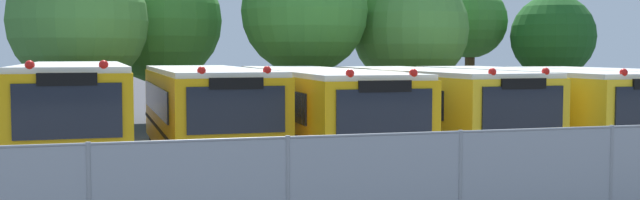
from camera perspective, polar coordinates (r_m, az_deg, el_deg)
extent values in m
plane|color=#38383D|center=(20.92, 4.12, -4.30)|extent=(160.00, 160.00, 0.00)
cube|color=#EAA80C|center=(19.45, -18.38, -0.85)|extent=(2.52, 10.03, 2.16)
cube|color=white|center=(19.39, -18.45, 2.51)|extent=(2.47, 9.83, 0.12)
cube|color=black|center=(14.52, -18.79, -5.91)|extent=(2.42, 0.20, 0.36)
cube|color=black|center=(14.42, -18.89, -0.82)|extent=(1.95, 0.09, 1.04)
cube|color=black|center=(19.73, -14.87, 0.28)|extent=(0.15, 7.79, 0.78)
cube|color=black|center=(19.79, -21.87, 0.15)|extent=(0.15, 7.79, 0.78)
cube|color=black|center=(19.48, -18.35, -2.11)|extent=(2.54, 10.13, 0.10)
sphere|color=red|center=(14.54, -16.36, 2.62)|extent=(0.18, 0.18, 0.18)
sphere|color=red|center=(14.59, -21.50, 2.52)|extent=(0.18, 0.18, 0.18)
cube|color=black|center=(14.38, -18.94, 1.52)|extent=(1.07, 0.10, 0.24)
cylinder|color=black|center=(15.98, -14.85, -5.08)|extent=(0.29, 1.00, 1.00)
cylinder|color=black|center=(16.04, -22.37, -5.20)|extent=(0.29, 1.00, 1.00)
cylinder|color=black|center=(22.71, -15.50, -2.52)|extent=(0.29, 1.00, 1.00)
cylinder|color=black|center=(22.76, -20.77, -2.62)|extent=(0.29, 1.00, 1.00)
cube|color=#EAA80C|center=(19.79, -8.87, -0.83)|extent=(2.61, 9.20, 2.02)
cube|color=white|center=(19.74, -8.90, 2.27)|extent=(2.56, 9.02, 0.12)
cube|color=black|center=(15.32, -6.40, -5.24)|extent=(2.54, 0.19, 0.36)
cube|color=black|center=(15.23, -6.46, -0.77)|extent=(2.04, 0.09, 0.97)
cube|color=black|center=(20.28, -5.46, 0.22)|extent=(0.13, 7.15, 0.73)
cube|color=black|center=(19.94, -12.60, 0.09)|extent=(0.13, 7.15, 0.73)
cube|color=black|center=(19.83, -8.86, -1.99)|extent=(2.63, 9.29, 0.10)
sphere|color=red|center=(15.50, -4.11, 2.31)|extent=(0.18, 0.18, 0.18)
sphere|color=red|center=(15.25, -9.13, 2.25)|extent=(0.18, 0.18, 0.18)
cube|color=black|center=(15.19, -6.47, 1.29)|extent=(1.12, 0.09, 0.24)
cylinder|color=black|center=(16.97, -3.63, -4.46)|extent=(0.29, 1.00, 1.00)
cylinder|color=black|center=(16.61, -11.08, -4.69)|extent=(0.29, 1.00, 1.00)
cylinder|color=black|center=(22.78, -7.08, -2.40)|extent=(0.29, 1.00, 1.00)
cylinder|color=black|center=(22.52, -12.63, -2.53)|extent=(0.29, 1.00, 1.00)
cube|color=#EAA80C|center=(20.31, -0.31, -0.74)|extent=(2.76, 11.17, 1.97)
cube|color=white|center=(20.25, -0.31, 2.21)|extent=(2.70, 10.95, 0.12)
cube|color=black|center=(15.05, 5.06, -5.39)|extent=(2.54, 0.22, 0.36)
cube|color=black|center=(14.96, 5.02, -0.97)|extent=(2.04, 0.11, 0.95)
cube|color=black|center=(20.92, 2.83, 0.25)|extent=(0.25, 8.67, 0.71)
cube|color=black|center=(20.30, -3.98, 0.14)|extent=(0.25, 8.67, 0.71)
cube|color=black|center=(20.34, -0.31, -1.85)|extent=(2.78, 11.28, 0.10)
sphere|color=red|center=(15.32, 7.23, 2.09)|extent=(0.18, 0.18, 0.18)
sphere|color=red|center=(14.86, 2.33, 2.07)|extent=(0.18, 0.18, 0.18)
cube|color=black|center=(14.92, 5.04, 1.06)|extent=(1.12, 0.11, 0.24)
cylinder|color=black|center=(16.80, 6.91, -4.56)|extent=(0.30, 1.01, 1.00)
cylinder|color=black|center=(16.13, -0.43, -4.88)|extent=(0.30, 1.01, 1.00)
cylinder|color=black|center=(24.28, 0.00, -2.00)|extent=(0.30, 1.01, 1.00)
cylinder|color=black|center=(23.82, -5.14, -2.12)|extent=(0.30, 1.01, 1.00)
cube|color=yellow|center=(21.27, 8.31, -0.59)|extent=(2.69, 9.69, 1.96)
cube|color=white|center=(21.22, 8.34, 2.21)|extent=(2.64, 9.50, 0.12)
cube|color=black|center=(17.10, 15.42, -4.42)|extent=(2.54, 0.21, 0.36)
cube|color=black|center=(17.02, 15.39, -0.55)|extent=(2.04, 0.10, 0.94)
cube|color=black|center=(22.09, 10.94, 0.35)|extent=(0.20, 7.52, 0.71)
cube|color=black|center=(21.01, 4.85, 0.24)|extent=(0.20, 7.52, 0.71)
cube|color=black|center=(21.30, 8.30, -1.65)|extent=(2.72, 9.79, 0.10)
sphere|color=red|center=(17.51, 17.02, 2.12)|extent=(0.18, 0.18, 0.18)
sphere|color=red|center=(16.77, 13.16, 2.12)|extent=(0.18, 0.18, 0.18)
cube|color=black|center=(16.99, 15.44, 1.23)|extent=(1.12, 0.10, 0.24)
cylinder|color=black|center=(18.92, 15.82, -3.75)|extent=(0.30, 1.01, 1.00)
cylinder|color=black|center=(17.82, 9.85, -4.12)|extent=(0.30, 1.01, 1.00)
cylinder|color=black|center=(24.53, 7.56, -1.97)|extent=(0.30, 1.01, 1.00)
cylinder|color=black|center=(23.69, 2.71, -2.14)|extent=(0.30, 1.01, 1.00)
cube|color=yellow|center=(22.91, 15.38, -0.41)|extent=(2.52, 11.05, 1.94)
cube|color=white|center=(22.86, 15.42, 2.17)|extent=(2.47, 10.83, 0.12)
cube|color=black|center=(23.79, 17.54, 0.45)|extent=(0.13, 8.60, 0.70)
cube|color=black|center=(22.56, 12.34, 0.37)|extent=(0.13, 8.60, 0.70)
cube|color=black|center=(22.94, 15.36, -1.38)|extent=(2.54, 11.16, 0.10)
sphere|color=red|center=(18.06, 22.39, 1.98)|extent=(0.18, 0.18, 0.18)
cylinder|color=black|center=(18.98, 18.97, -3.79)|extent=(0.29, 1.00, 1.00)
cylinder|color=black|center=(26.71, 13.22, -1.58)|extent=(0.29, 1.00, 1.00)
cylinder|color=black|center=(25.76, 9.08, -1.72)|extent=(0.29, 1.00, 1.00)
cube|color=yellow|center=(24.49, 22.08, -0.32)|extent=(2.74, 9.99, 1.92)
cube|color=white|center=(24.44, 22.14, 2.07)|extent=(2.69, 9.79, 0.12)
cube|color=black|center=(23.96, 19.20, 0.40)|extent=(0.20, 7.76, 0.69)
cube|color=black|center=(24.51, 22.06, -1.21)|extent=(2.77, 10.09, 0.10)
cylinder|color=black|center=(27.77, 19.96, -1.51)|extent=(0.30, 1.01, 1.00)
cylinder|color=black|center=(26.54, 15.95, -1.66)|extent=(0.30, 1.01, 1.00)
cylinder|color=#4C3823|center=(28.24, -18.05, -0.19)|extent=(0.32, 0.32, 2.17)
sphere|color=#478438|center=(28.21, -18.17, 5.82)|extent=(4.99, 4.99, 4.99)
sphere|color=#478438|center=(28.32, -18.70, 5.81)|extent=(3.12, 3.12, 3.12)
cylinder|color=#4C3823|center=(31.04, -12.20, 0.36)|extent=(0.33, 0.33, 2.30)
sphere|color=#387A2D|center=(31.02, -12.28, 6.00)|extent=(5.08, 5.08, 5.08)
sphere|color=#387A2D|center=(31.28, -11.46, 5.77)|extent=(3.86, 3.86, 3.86)
cylinder|color=#4C3823|center=(29.30, -1.19, 0.61)|extent=(0.34, 0.34, 2.67)
sphere|color=#387A2D|center=(29.31, -1.20, 6.91)|extent=(5.02, 5.02, 5.02)
cylinder|color=#4C3823|center=(31.25, 6.91, 0.21)|extent=(0.46, 0.46, 2.05)
sphere|color=#478438|center=(31.21, 6.95, 5.45)|extent=(4.88, 4.88, 4.88)
sphere|color=#478438|center=(31.31, 8.38, 5.63)|extent=(2.72, 2.72, 2.72)
cylinder|color=#4C3823|center=(35.06, 11.46, 1.37)|extent=(0.46, 0.46, 3.08)
sphere|color=#387A2D|center=(35.07, 11.52, 5.98)|extent=(3.40, 3.40, 3.40)
sphere|color=#387A2D|center=(35.10, 10.95, 5.62)|extent=(2.49, 2.49, 2.49)
cylinder|color=#4C3823|center=(34.57, 17.46, 0.54)|extent=(0.39, 0.39, 2.23)
sphere|color=#1E561E|center=(34.53, 17.54, 4.71)|extent=(3.72, 3.72, 3.72)
sphere|color=#1E561E|center=(34.39, 17.26, 5.16)|extent=(2.92, 2.92, 2.92)
cylinder|color=#9EA0A3|center=(10.77, -2.50, -7.27)|extent=(0.07, 0.07, 1.71)
cylinder|color=#9EA0A3|center=(11.71, 10.75, -6.45)|extent=(0.07, 0.07, 1.71)
cylinder|color=#9EA0A3|center=(13.17, 21.51, -5.52)|extent=(0.07, 0.07, 1.71)
cube|color=#ADB2B7|center=(13.17, 21.51, -5.52)|extent=(21.95, 0.02, 1.67)
cylinder|color=#9EA0A3|center=(13.06, 21.59, -1.95)|extent=(21.95, 0.04, 0.04)
cone|color=#EA5914|center=(13.96, 19.72, -7.13)|extent=(0.51, 0.51, 0.66)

